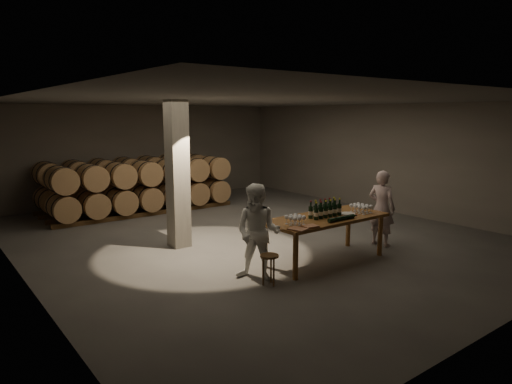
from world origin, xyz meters
TOP-DOWN VIEW (x-y plane):
  - room at (-1.80, 0.20)m, footprint 12.00×12.00m
  - tasting_table at (0.00, -2.50)m, footprint 2.60×1.10m
  - barrel_stack_back at (-0.96, 5.20)m, footprint 5.48×0.95m
  - barrel_stack_front at (-0.96, 3.80)m, footprint 5.48×0.95m
  - bottle_cluster at (-0.01, -2.49)m, footprint 0.74×0.24m
  - lying_bottles at (0.02, -2.90)m, footprint 0.78×0.08m
  - glass_cluster_left at (-0.89, -2.59)m, footprint 0.30×0.30m
  - glass_cluster_right at (0.89, -2.64)m, footprint 0.30×0.41m
  - plate at (0.54, -2.59)m, footprint 0.31×0.31m
  - notebook_near at (-0.83, -2.92)m, footprint 0.30×0.25m
  - notebook_corner at (-1.13, -2.93)m, footprint 0.31×0.36m
  - pen at (-0.69, -2.92)m, footprint 0.13×0.02m
  - stool at (-1.70, -2.84)m, footprint 0.32×0.32m
  - person_man at (1.81, -2.47)m, footprint 0.53×0.69m
  - person_woman at (-1.68, -2.50)m, footprint 1.00×1.05m

SIDE VIEW (x-z plane):
  - stool at x=-1.70m, z-range 0.17..0.70m
  - tasting_table at x=0.00m, z-range 0.35..1.25m
  - barrel_stack_back at x=-0.96m, z-range 0.04..1.61m
  - barrel_stack_front at x=-0.96m, z-range 0.04..1.61m
  - person_man at x=1.81m, z-range 0.00..1.69m
  - person_woman at x=-1.68m, z-range 0.00..1.71m
  - pen at x=-0.69m, z-range 0.90..0.91m
  - plate at x=0.54m, z-range 0.90..0.92m
  - notebook_corner at x=-1.13m, z-range 0.90..0.93m
  - notebook_near at x=-0.83m, z-range 0.90..0.93m
  - lying_bottles at x=0.02m, z-range 0.90..0.98m
  - glass_cluster_left at x=-0.89m, z-range 0.94..1.11m
  - glass_cluster_right at x=0.89m, z-range 0.94..1.11m
  - bottle_cluster at x=-0.01m, z-range 0.85..1.20m
  - room at x=-1.80m, z-range -4.40..7.60m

